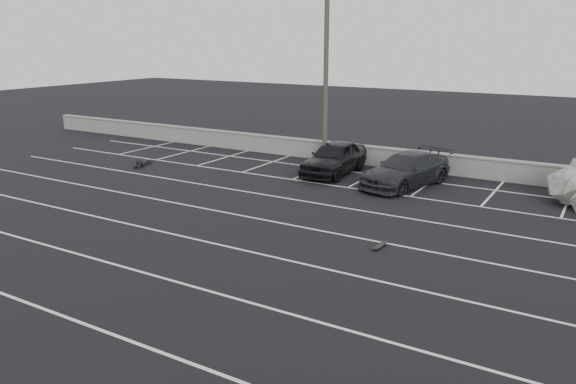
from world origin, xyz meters
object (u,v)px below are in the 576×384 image
Objects in this scene: car_left at (334,158)px; person at (144,161)px; car_right at (406,170)px; skateboard at (380,246)px; utility_pole at (326,71)px.

car_left is 2.17× the size of person.
car_right is 14.15m from person.
car_left is 0.93× the size of car_right.
skateboard is at bearing -60.70° from car_right.
person reaches higher than skateboard.
car_right is 0.54× the size of utility_pole.
person is (-13.84, -2.94, -0.55)m from car_right.
skateboard is (2.01, -8.21, -0.70)m from car_right.
utility_pole reaches higher than person.
car_left is 3.98m from car_right.
skateboard is (5.96, -8.68, -0.77)m from car_left.
utility_pole reaches higher than skateboard.
utility_pole is at bearing 127.02° from car_left.
car_left is at bearing -171.25° from car_right.
car_left is 6.69× the size of skateboard.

